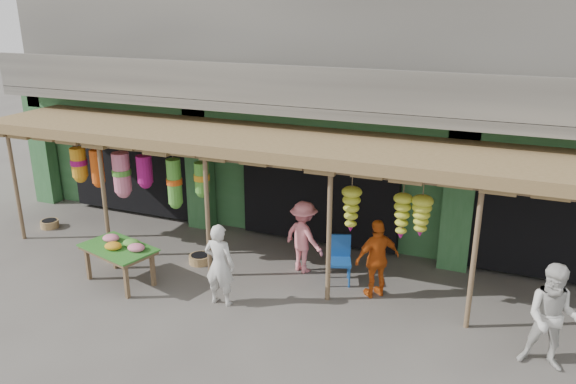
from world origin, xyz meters
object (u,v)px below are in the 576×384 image
at_px(flower_table, 120,249).
at_px(person_right, 553,318).
at_px(person_vendor, 377,259).
at_px(person_shopper, 304,237).
at_px(blue_chair, 339,256).
at_px(person_front, 220,265).

height_order(flower_table, person_right, person_right).
bearing_deg(person_vendor, person_right, 115.18).
distance_m(person_vendor, person_shopper, 1.69).
distance_m(blue_chair, person_shopper, 0.85).
distance_m(flower_table, person_shopper, 3.64).
height_order(blue_chair, person_right, person_right).
distance_m(flower_table, person_right, 7.71).
xyz_separation_m(flower_table, person_front, (2.20, 0.01, 0.06)).
relative_size(flower_table, blue_chair, 1.77).
bearing_deg(flower_table, person_front, 15.94).
height_order(flower_table, blue_chair, blue_chair).
relative_size(blue_chair, person_front, 0.60).
xyz_separation_m(flower_table, blue_chair, (3.95, 1.68, -0.20)).
xyz_separation_m(person_front, person_vendor, (2.57, 1.36, -0.02)).
distance_m(flower_table, person_vendor, 4.97).
relative_size(person_front, person_vendor, 1.02).
relative_size(person_front, person_shopper, 1.04).
distance_m(person_right, person_shopper, 4.84).
bearing_deg(person_shopper, flower_table, 54.20).
height_order(flower_table, person_shopper, person_shopper).
relative_size(blue_chair, person_shopper, 0.63).
bearing_deg(person_shopper, person_vendor, -171.39).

